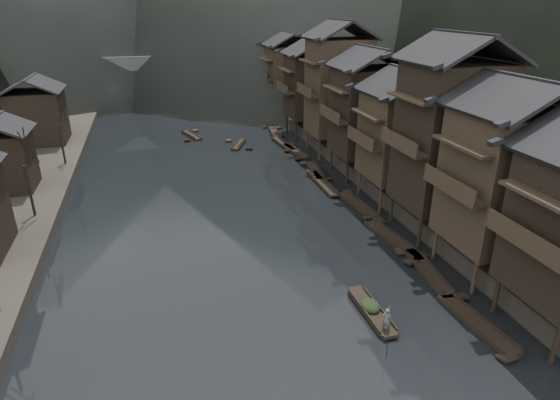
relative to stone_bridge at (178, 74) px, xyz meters
name	(u,v)px	position (x,y,z in m)	size (l,w,h in m)	color
water	(260,297)	(0.00, -72.00, -5.11)	(300.00, 300.00, 0.00)	black
right_bank	(414,120)	(35.00, -32.00, -4.21)	(40.00, 200.00, 1.80)	#2D2823
stilt_houses	(376,98)	(17.28, -52.75, 4.02)	(9.00, 67.60, 16.80)	black
bare_trees	(5,181)	(-17.00, -60.74, 1.01)	(3.39, 43.98, 6.78)	black
moored_sampans	(322,176)	(12.17, -51.13, -4.91)	(3.25, 61.03, 0.47)	black
midriver_boats	(197,130)	(0.66, -26.18, -4.91)	(12.01, 28.83, 0.45)	black
stone_bridge	(178,74)	(0.00, 0.00, 0.00)	(40.00, 6.00, 9.00)	#4C4C4F
hero_sampan	(372,311)	(6.51, -75.67, -4.91)	(1.19, 5.52, 0.44)	black
cargo_heap	(371,301)	(6.51, -75.42, -4.30)	(1.22, 1.59, 0.73)	black
boatman	(387,316)	(6.49, -77.61, -3.89)	(0.57, 0.37, 1.56)	#5C5C5F
bamboo_pole	(393,284)	(6.69, -77.61, -1.66)	(0.06, 0.06, 3.88)	#8C7A51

